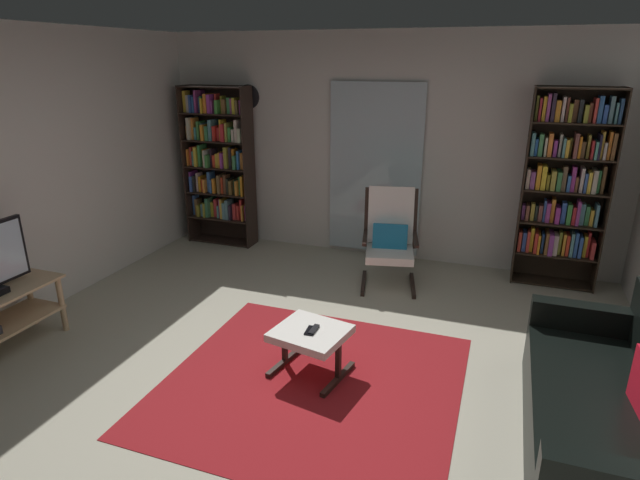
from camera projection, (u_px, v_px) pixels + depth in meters
name	position (u px, v px, depth m)	size (l,w,h in m)	color
ground_plane	(288.00, 382.00, 3.91)	(7.02, 7.02, 0.00)	#B2AD96
wall_back	(383.00, 149.00, 6.06)	(5.60, 0.06, 2.60)	silver
glass_door_panel	(375.00, 170.00, 6.11)	(1.10, 0.01, 2.00)	silver
area_rug	(312.00, 383.00, 3.90)	(2.14, 2.09, 0.01)	maroon
bookshelf_near_tv	(219.00, 162.00, 6.57)	(0.88, 0.30, 1.99)	black
bookshelf_near_sofa	(565.00, 184.00, 5.29)	(0.82, 0.30, 2.04)	black
leather_sofa	(617.00, 414.00, 3.09)	(0.84, 1.84, 0.85)	black
lounge_armchair	(390.00, 235.00, 5.48)	(0.69, 0.76, 1.02)	black
ottoman	(311.00, 337.00, 3.93)	(0.60, 0.57, 0.37)	white
tv_remote	(314.00, 330.00, 3.89)	(0.04, 0.14, 0.02)	black
cell_phone	(311.00, 331.00, 3.89)	(0.07, 0.14, 0.01)	black
wall_clock	(249.00, 97.00, 6.35)	(0.29, 0.03, 0.29)	silver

